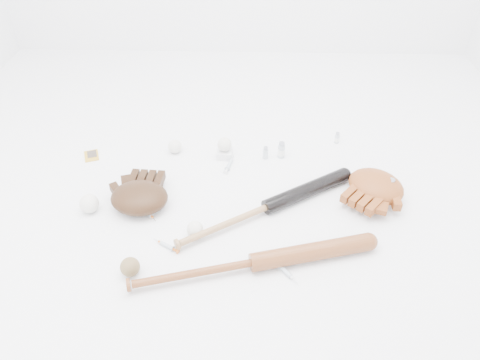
{
  "coord_description": "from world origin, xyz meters",
  "views": [
    {
      "loc": [
        0.09,
        -1.47,
        1.34
      ],
      "look_at": [
        0.04,
        0.07,
        0.06
      ],
      "focal_mm": 35.0,
      "sensor_mm": 36.0,
      "label": 1
    }
  ],
  "objects_px": {
    "bat_dark": "(267,207)",
    "bat_wood": "(253,263)",
    "pedestal": "(225,154)",
    "glove_dark": "(139,197)"
  },
  "relations": [
    {
      "from": "bat_dark",
      "to": "bat_wood",
      "type": "bearing_deg",
      "value": -132.89
    },
    {
      "from": "glove_dark",
      "to": "bat_dark",
      "type": "bearing_deg",
      "value": 1.57
    },
    {
      "from": "glove_dark",
      "to": "pedestal",
      "type": "bearing_deg",
      "value": 50.87
    },
    {
      "from": "bat_dark",
      "to": "glove_dark",
      "type": "bearing_deg",
      "value": 145.19
    },
    {
      "from": "bat_dark",
      "to": "bat_wood",
      "type": "height_order",
      "value": "bat_wood"
    },
    {
      "from": "bat_wood",
      "to": "pedestal",
      "type": "height_order",
      "value": "bat_wood"
    },
    {
      "from": "bat_wood",
      "to": "glove_dark",
      "type": "relative_size",
      "value": 3.35
    },
    {
      "from": "bat_dark",
      "to": "glove_dark",
      "type": "height_order",
      "value": "glove_dark"
    },
    {
      "from": "pedestal",
      "to": "glove_dark",
      "type": "bearing_deg",
      "value": -132.95
    },
    {
      "from": "bat_dark",
      "to": "pedestal",
      "type": "xyz_separation_m",
      "value": [
        -0.2,
        0.38,
        -0.01
      ]
    }
  ]
}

